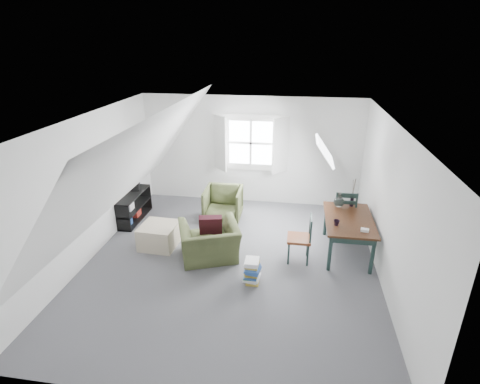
% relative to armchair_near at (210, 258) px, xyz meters
% --- Properties ---
extents(floor, '(5.50, 5.50, 0.00)m').
position_rel_armchair_near_xyz_m(floor, '(0.40, -0.11, 0.00)').
color(floor, '#545459').
rests_on(floor, ground).
extents(ceiling, '(5.50, 5.50, 0.00)m').
position_rel_armchair_near_xyz_m(ceiling, '(0.40, -0.11, 2.50)').
color(ceiling, white).
rests_on(ceiling, wall_back).
extents(wall_back, '(5.00, 0.00, 5.00)m').
position_rel_armchair_near_xyz_m(wall_back, '(0.40, 2.64, 1.25)').
color(wall_back, silver).
rests_on(wall_back, ground).
extents(wall_front, '(5.00, 0.00, 5.00)m').
position_rel_armchair_near_xyz_m(wall_front, '(0.40, -2.86, 1.25)').
color(wall_front, silver).
rests_on(wall_front, ground).
extents(wall_left, '(0.00, 5.50, 5.50)m').
position_rel_armchair_near_xyz_m(wall_left, '(-2.10, -0.11, 1.25)').
color(wall_left, silver).
rests_on(wall_left, ground).
extents(wall_right, '(0.00, 5.50, 5.50)m').
position_rel_armchair_near_xyz_m(wall_right, '(2.90, -0.11, 1.25)').
color(wall_right, silver).
rests_on(wall_right, ground).
extents(slope_left, '(3.19, 5.50, 4.48)m').
position_rel_armchair_near_xyz_m(slope_left, '(-1.15, -0.11, 1.78)').
color(slope_left, white).
rests_on(slope_left, wall_left).
extents(slope_right, '(3.19, 5.50, 4.48)m').
position_rel_armchair_near_xyz_m(slope_right, '(1.95, -0.11, 1.78)').
color(slope_right, white).
rests_on(slope_right, wall_right).
extents(dormer_window, '(1.71, 0.35, 1.30)m').
position_rel_armchair_near_xyz_m(dormer_window, '(0.40, 2.56, 1.45)').
color(dormer_window, white).
rests_on(dormer_window, wall_back).
extents(skylight, '(0.35, 0.75, 0.47)m').
position_rel_armchair_near_xyz_m(skylight, '(1.95, 1.19, 1.75)').
color(skylight, white).
rests_on(skylight, slope_right).
extents(armchair_near, '(1.27, 1.19, 0.66)m').
position_rel_armchair_near_xyz_m(armchair_near, '(0.00, 0.00, 0.00)').
color(armchair_near, '#3E4626').
rests_on(armchair_near, floor).
extents(armchair_far, '(0.78, 0.80, 0.72)m').
position_rel_armchair_near_xyz_m(armchair_far, '(-0.06, 1.56, 0.00)').
color(armchair_far, '#3E4626').
rests_on(armchair_far, floor).
extents(throw_pillow, '(0.45, 0.32, 0.42)m').
position_rel_armchair_near_xyz_m(throw_pillow, '(-0.00, 0.15, 0.58)').
color(throw_pillow, '#390F18').
rests_on(throw_pillow, armchair_near).
extents(ottoman, '(0.69, 0.69, 0.43)m').
position_rel_armchair_near_xyz_m(ottoman, '(-1.04, 0.27, 0.22)').
color(ottoman, '#B6A88D').
rests_on(ottoman, floor).
extents(dining_table, '(0.84, 1.40, 0.70)m').
position_rel_armchair_near_xyz_m(dining_table, '(2.43, 0.57, 0.61)').
color(dining_table, '#311A0E').
rests_on(dining_table, floor).
extents(demijohn, '(0.20, 0.20, 0.29)m').
position_rel_armchair_near_xyz_m(demijohn, '(2.28, 1.02, 0.82)').
color(demijohn, silver).
rests_on(demijohn, dining_table).
extents(vase_twigs, '(0.07, 0.08, 0.55)m').
position_rel_armchair_near_xyz_m(vase_twigs, '(2.53, 1.12, 0.82)').
color(vase_twigs, black).
rests_on(vase_twigs, dining_table).
extents(cup, '(0.13, 0.13, 0.10)m').
position_rel_armchair_near_xyz_m(cup, '(2.18, 0.27, 0.70)').
color(cup, black).
rests_on(cup, dining_table).
extents(paper_box, '(0.15, 0.11, 0.04)m').
position_rel_armchair_near_xyz_m(paper_box, '(2.63, 0.12, 0.72)').
color(paper_box, white).
rests_on(paper_box, dining_table).
extents(dining_chair_far, '(0.46, 0.46, 0.98)m').
position_rel_armchair_near_xyz_m(dining_chair_far, '(2.43, 1.23, 0.51)').
color(dining_chair_far, brown).
rests_on(dining_chair_far, floor).
extents(dining_chair_near, '(0.41, 0.41, 0.87)m').
position_rel_armchair_near_xyz_m(dining_chair_near, '(1.60, 0.18, 0.45)').
color(dining_chair_near, brown).
rests_on(dining_chair_near, floor).
extents(media_shelf, '(0.39, 1.17, 0.60)m').
position_rel_armchair_near_xyz_m(media_shelf, '(-1.99, 1.23, 0.27)').
color(media_shelf, black).
rests_on(media_shelf, floor).
extents(electronics_box, '(0.23, 0.28, 0.19)m').
position_rel_armchair_near_xyz_m(electronics_box, '(-1.99, 1.52, 0.68)').
color(electronics_box, black).
rests_on(electronics_box, media_shelf).
extents(magazine_stack, '(0.29, 0.35, 0.39)m').
position_rel_armchair_near_xyz_m(magazine_stack, '(0.84, -0.58, 0.20)').
color(magazine_stack, '#B29933').
rests_on(magazine_stack, floor).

